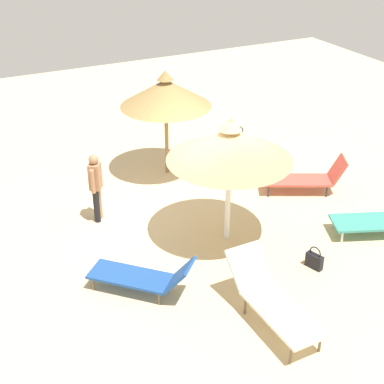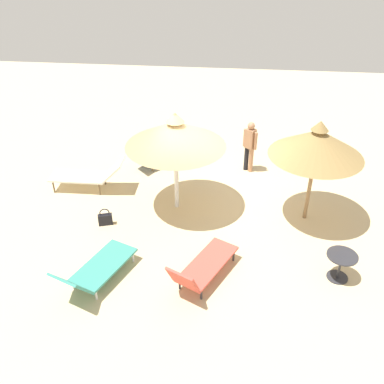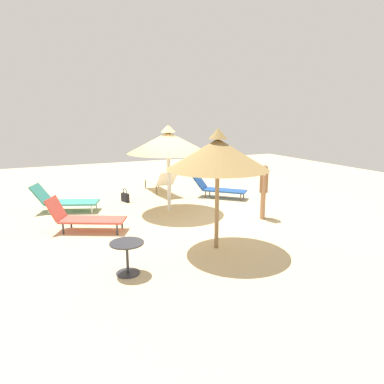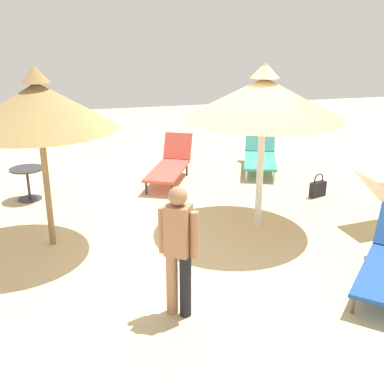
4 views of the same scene
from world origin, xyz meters
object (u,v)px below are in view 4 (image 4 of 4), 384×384
(lounge_chair_front, at_px, (170,164))
(parasol_umbrella_near_left, at_px, (38,106))
(person_standing_center, at_px, (178,246))
(handbag, at_px, (318,188))
(side_table_round, at_px, (28,178))
(lounge_chair_edge, at_px, (260,154))
(parasol_umbrella_near_right, at_px, (264,98))

(lounge_chair_front, bearing_deg, parasol_umbrella_near_left, -133.49)
(person_standing_center, bearing_deg, lounge_chair_front, 78.56)
(parasol_umbrella_near_left, height_order, handbag, parasol_umbrella_near_left)
(parasol_umbrella_near_left, xyz_separation_m, side_table_round, (-0.43, 2.06, -1.62))
(person_standing_center, bearing_deg, handbag, 41.56)
(parasol_umbrella_near_left, height_order, person_standing_center, parasol_umbrella_near_left)
(lounge_chair_edge, xyz_separation_m, handbag, (0.36, -1.94, -0.18))
(person_standing_center, relative_size, handbag, 3.30)
(parasol_umbrella_near_left, distance_m, lounge_chair_front, 3.77)
(parasol_umbrella_near_left, bearing_deg, handbag, 9.56)
(lounge_chair_front, distance_m, person_standing_center, 4.79)
(lounge_chair_edge, bearing_deg, parasol_umbrella_near_right, -113.34)
(lounge_chair_edge, bearing_deg, side_table_round, -171.94)
(parasol_umbrella_near_right, height_order, handbag, parasol_umbrella_near_right)
(handbag, height_order, side_table_round, side_table_round)
(lounge_chair_edge, relative_size, handbag, 4.34)
(lounge_chair_edge, distance_m, handbag, 1.98)
(parasol_umbrella_near_right, distance_m, lounge_chair_front, 3.20)
(lounge_chair_edge, bearing_deg, handbag, -79.52)
(lounge_chair_edge, distance_m, side_table_round, 4.91)
(parasol_umbrella_near_right, bearing_deg, lounge_chair_edge, 66.66)
(parasol_umbrella_near_right, bearing_deg, person_standing_center, -130.98)
(parasol_umbrella_near_left, xyz_separation_m, person_standing_center, (1.38, -2.21, -1.19))
(parasol_umbrella_near_right, relative_size, person_standing_center, 1.69)
(parasol_umbrella_near_right, xyz_separation_m, handbag, (1.60, 0.94, -1.87))
(lounge_chair_front, xyz_separation_m, lounge_chair_edge, (2.10, 0.29, -0.01))
(parasol_umbrella_near_left, distance_m, person_standing_center, 2.87)
(lounge_chair_front, xyz_separation_m, side_table_round, (-2.76, -0.40, 0.05))
(person_standing_center, distance_m, handbag, 4.60)
(side_table_round, bearing_deg, lounge_chair_front, 8.20)
(side_table_round, bearing_deg, person_standing_center, -66.97)
(parasol_umbrella_near_right, xyz_separation_m, person_standing_center, (-1.81, -2.08, -1.19))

